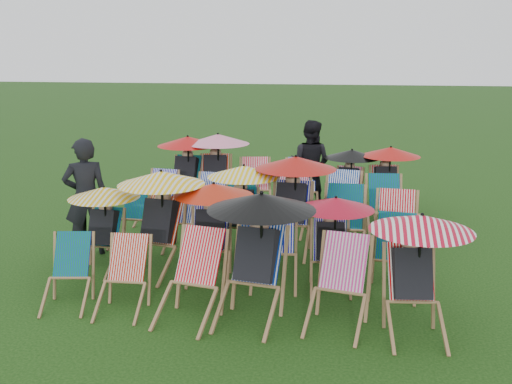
% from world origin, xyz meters
% --- Properties ---
extents(ground, '(100.00, 100.00, 0.00)m').
position_xyz_m(ground, '(0.00, 0.00, 0.00)').
color(ground, black).
rests_on(ground, ground).
extents(deckchair_0, '(0.67, 0.83, 0.81)m').
position_xyz_m(deckchair_0, '(-1.93, -2.21, 0.41)').
color(deckchair_0, '#956D45').
rests_on(deckchair_0, ground).
extents(deckchair_1, '(0.59, 0.80, 0.83)m').
position_xyz_m(deckchair_1, '(-1.22, -2.24, 0.42)').
color(deckchair_1, '#956D45').
rests_on(deckchair_1, ground).
extents(deckchair_2, '(0.78, 0.98, 0.97)m').
position_xyz_m(deckchair_2, '(-0.38, -2.30, 0.49)').
color(deckchair_2, '#956D45').
rests_on(deckchair_2, ground).
extents(deckchair_3, '(1.22, 1.29, 1.45)m').
position_xyz_m(deckchair_3, '(0.32, -2.15, 0.76)').
color(deckchair_3, '#956D45').
rests_on(deckchair_3, ground).
extents(deckchair_4, '(0.78, 0.98, 0.96)m').
position_xyz_m(deckchair_4, '(1.27, -2.18, 0.48)').
color(deckchair_4, '#956D45').
rests_on(deckchair_4, ground).
extents(deckchair_5, '(1.10, 1.18, 1.30)m').
position_xyz_m(deckchair_5, '(2.07, -2.22, 0.69)').
color(deckchair_5, '#956D45').
rests_on(deckchair_5, ground).
extents(deckchair_6, '(0.98, 1.02, 1.16)m').
position_xyz_m(deckchair_6, '(-2.05, -1.03, 0.61)').
color(deckchair_6, '#956D45').
rests_on(deckchair_6, ground).
extents(deckchair_7, '(1.18, 1.26, 1.40)m').
position_xyz_m(deckchair_7, '(-1.25, -0.99, 0.74)').
color(deckchair_7, '#956D45').
rests_on(deckchair_7, ground).
extents(deckchair_8, '(1.07, 1.15, 1.27)m').
position_xyz_m(deckchair_8, '(-0.48, -1.02, 0.67)').
color(deckchair_8, '#956D45').
rests_on(deckchair_8, ground).
extents(deckchair_9, '(0.73, 0.94, 0.96)m').
position_xyz_m(deckchair_9, '(0.40, -1.11, 0.48)').
color(deckchair_9, '#956D45').
rests_on(deckchair_9, ground).
extents(deckchair_10, '(0.98, 1.05, 1.17)m').
position_xyz_m(deckchair_10, '(1.13, -1.08, 0.62)').
color(deckchair_10, '#956D45').
rests_on(deckchair_10, ground).
extents(deckchair_11, '(0.69, 0.91, 0.93)m').
position_xyz_m(deckchair_11, '(1.92, -1.09, 0.47)').
color(deckchair_11, '#956D45').
rests_on(deckchair_11, ground).
extents(deckchair_12, '(0.64, 0.88, 0.94)m').
position_xyz_m(deckchair_12, '(-2.03, 0.10, 0.47)').
color(deckchair_12, '#956D45').
rests_on(deckchair_12, ground).
extents(deckchair_13, '(0.63, 0.86, 0.92)m').
position_xyz_m(deckchair_13, '(-1.14, 0.06, 0.46)').
color(deckchair_13, '#956D45').
rests_on(deckchair_13, ground).
extents(deckchair_14, '(1.10, 1.18, 1.31)m').
position_xyz_m(deckchair_14, '(-0.30, 0.07, 0.69)').
color(deckchair_14, '#956D45').
rests_on(deckchair_14, ground).
extents(deckchair_15, '(1.22, 1.27, 1.45)m').
position_xyz_m(deckchair_15, '(0.45, 0.20, 0.77)').
color(deckchair_15, '#956D45').
rests_on(deckchair_15, ground).
extents(deckchair_16, '(0.68, 0.95, 1.02)m').
position_xyz_m(deckchair_16, '(1.25, 0.06, 0.51)').
color(deckchair_16, '#956D45').
rests_on(deckchair_16, ground).
extents(deckchair_17, '(0.70, 0.95, 0.99)m').
position_xyz_m(deckchair_17, '(2.00, -0.03, 0.50)').
color(deckchair_17, '#956D45').
rests_on(deckchair_17, ground).
extents(deckchair_18, '(0.68, 0.89, 0.91)m').
position_xyz_m(deckchair_18, '(-2.07, 1.26, 0.45)').
color(deckchair_18, '#956D45').
rests_on(deckchair_18, ground).
extents(deckchair_19, '(0.64, 0.87, 0.91)m').
position_xyz_m(deckchair_19, '(-1.10, 1.12, 0.45)').
color(deckchair_19, '#956D45').
rests_on(deckchair_19, ground).
extents(deckchair_20, '(0.78, 0.98, 0.95)m').
position_xyz_m(deckchair_20, '(-0.51, 1.19, 0.48)').
color(deckchair_20, '#956D45').
rests_on(deckchair_20, ground).
extents(deckchair_21, '(0.73, 0.96, 0.98)m').
position_xyz_m(deckchair_21, '(0.31, 1.16, 0.49)').
color(deckchair_21, '#956D45').
rests_on(deckchair_21, ground).
extents(deckchair_22, '(0.75, 0.98, 1.01)m').
position_xyz_m(deckchair_22, '(1.16, 1.23, 0.50)').
color(deckchair_22, '#956D45').
rests_on(deckchair_22, ground).
extents(deckchair_23, '(0.75, 0.97, 0.99)m').
position_xyz_m(deckchair_23, '(1.91, 1.13, 0.49)').
color(deckchair_23, '#956D45').
rests_on(deckchair_23, ground).
extents(deckchair_24, '(1.17, 1.22, 1.39)m').
position_xyz_m(deckchair_24, '(-1.89, 2.36, 0.73)').
color(deckchair_24, '#956D45').
rests_on(deckchair_24, ground).
extents(deckchair_25, '(1.22, 1.31, 1.44)m').
position_xyz_m(deckchair_25, '(-1.28, 2.41, 0.76)').
color(deckchair_25, '#956D45').
rests_on(deckchair_25, ground).
extents(deckchair_26, '(0.81, 1.01, 0.98)m').
position_xyz_m(deckchair_26, '(-0.49, 2.36, 0.49)').
color(deckchair_26, '#956D45').
rests_on(deckchair_26, ground).
extents(deckchair_27, '(0.78, 1.00, 1.00)m').
position_xyz_m(deckchair_27, '(0.40, 2.36, 0.50)').
color(deckchair_27, '#956D45').
rests_on(deckchair_27, ground).
extents(deckchair_28, '(1.02, 1.09, 1.21)m').
position_xyz_m(deckchair_28, '(1.25, 2.47, 0.64)').
color(deckchair_28, '#956D45').
rests_on(deckchair_28, ground).
extents(deckchair_29, '(1.08, 1.17, 1.28)m').
position_xyz_m(deckchair_29, '(1.98, 2.45, 0.68)').
color(deckchair_29, '#956D45').
rests_on(deckchair_29, ground).
extents(person_left, '(0.77, 0.68, 1.76)m').
position_xyz_m(person_left, '(-2.52, -0.48, 0.88)').
color(person_left, black).
rests_on(person_left, ground).
extents(person_rear, '(0.97, 0.84, 1.71)m').
position_xyz_m(person_rear, '(0.50, 2.88, 0.86)').
color(person_rear, black).
rests_on(person_rear, ground).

